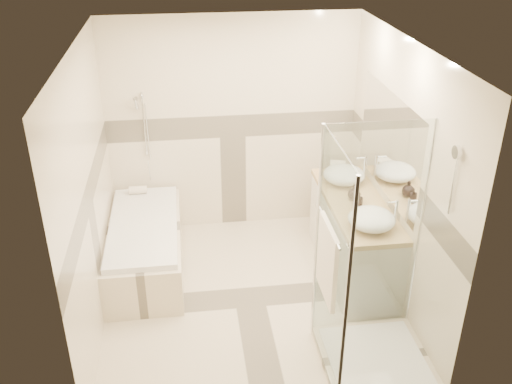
{
  "coord_description": "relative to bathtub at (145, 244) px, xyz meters",
  "views": [
    {
      "loc": [
        -0.54,
        -4.53,
        3.56
      ],
      "look_at": [
        0.1,
        0.25,
        1.05
      ],
      "focal_mm": 40.0,
      "sensor_mm": 36.0,
      "label": 1
    }
  ],
  "objects": [
    {
      "name": "shower_enclosure",
      "position": [
        1.86,
        -1.62,
        0.2
      ],
      "size": [
        0.96,
        0.93,
        2.04
      ],
      "color": "beige",
      "rests_on": "ground"
    },
    {
      "name": "amenity_bottle_b",
      "position": [
        2.13,
        -0.31,
        0.63
      ],
      "size": [
        0.16,
        0.16,
        0.16
      ],
      "primitive_type": "imported",
      "rotation": [
        0.0,
        0.0,
        0.28
      ],
      "color": "black",
      "rests_on": "vanity"
    },
    {
      "name": "room",
      "position": [
        1.08,
        -0.64,
        0.95
      ],
      "size": [
        2.82,
        3.02,
        2.52
      ],
      "color": "beige",
      "rests_on": "ground"
    },
    {
      "name": "faucet_far",
      "position": [
        2.35,
        -0.86,
        0.7
      ],
      "size": [
        0.11,
        0.03,
        0.27
      ],
      "color": "silver",
      "rests_on": "vanity"
    },
    {
      "name": "rolled_towel",
      "position": [
        -0.08,
        0.68,
        0.3
      ],
      "size": [
        0.2,
        0.09,
        0.09
      ],
      "primitive_type": "cylinder",
      "rotation": [
        0.0,
        1.57,
        0.0
      ],
      "color": "white",
      "rests_on": "bathtub"
    },
    {
      "name": "faucet_near",
      "position": [
        2.35,
        0.08,
        0.71
      ],
      "size": [
        0.12,
        0.03,
        0.29
      ],
      "color": "silver",
      "rests_on": "vanity"
    },
    {
      "name": "vanity",
      "position": [
        2.15,
        -0.35,
        0.12
      ],
      "size": [
        0.58,
        1.62,
        0.85
      ],
      "color": "silver",
      "rests_on": "ground"
    },
    {
      "name": "bathtub",
      "position": [
        0.0,
        0.0,
        0.0
      ],
      "size": [
        0.75,
        1.7,
        0.56
      ],
      "color": "beige",
      "rests_on": "ground"
    },
    {
      "name": "vessel_sink_far",
      "position": [
        2.13,
        -0.86,
        0.63
      ],
      "size": [
        0.44,
        0.44,
        0.17
      ],
      "primitive_type": "ellipsoid",
      "color": "white",
      "rests_on": "vanity"
    },
    {
      "name": "folded_towels",
      "position": [
        2.13,
        0.32,
        0.59
      ],
      "size": [
        0.23,
        0.31,
        0.09
      ],
      "primitive_type": "cube",
      "rotation": [
        0.0,
        0.0,
        -0.25
      ],
      "color": "white",
      "rests_on": "vanity"
    },
    {
      "name": "amenity_bottle_a",
      "position": [
        2.13,
        -0.44,
        0.62
      ],
      "size": [
        0.09,
        0.09,
        0.15
      ],
      "primitive_type": "imported",
      "rotation": [
        0.0,
        0.0,
        0.42
      ],
      "color": "black",
      "rests_on": "vanity"
    },
    {
      "name": "vessel_sink_near",
      "position": [
        2.13,
        0.08,
        0.63
      ],
      "size": [
        0.44,
        0.44,
        0.18
      ],
      "primitive_type": "ellipsoid",
      "color": "white",
      "rests_on": "vanity"
    }
  ]
}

